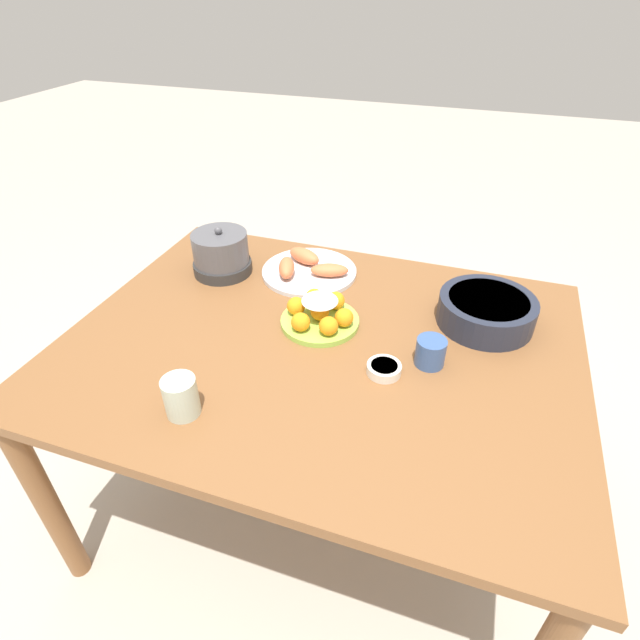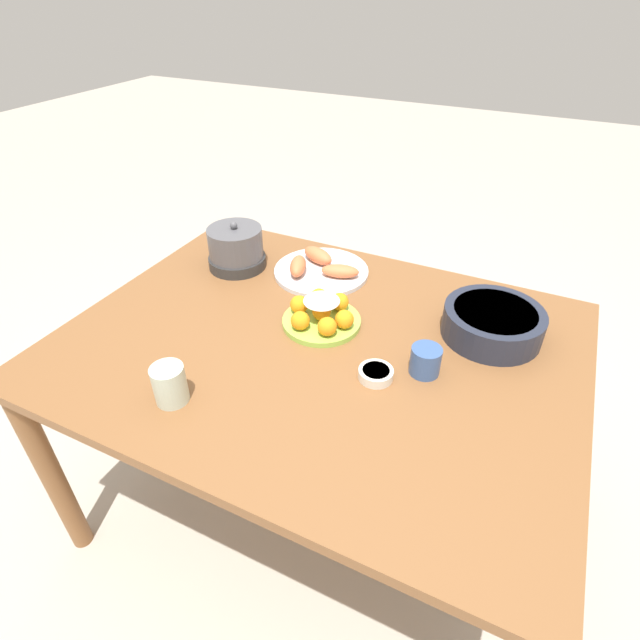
% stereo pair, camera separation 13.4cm
% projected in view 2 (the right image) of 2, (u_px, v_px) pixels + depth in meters
% --- Properties ---
extents(ground_plane, '(12.00, 12.00, 0.00)m').
position_uv_depth(ground_plane, '(319.00, 499.00, 1.74)').
color(ground_plane, '#B2A899').
extents(dining_table, '(1.34, 1.03, 0.70)m').
position_uv_depth(dining_table, '(318.00, 364.00, 1.38)').
color(dining_table, brown).
rests_on(dining_table, ground_plane).
extents(cake_plate, '(0.22, 0.22, 0.09)m').
position_uv_depth(cake_plate, '(322.00, 314.00, 1.37)').
color(cake_plate, '#99CC4C').
rests_on(cake_plate, dining_table).
extents(serving_bowl, '(0.26, 0.26, 0.08)m').
position_uv_depth(serving_bowl, '(493.00, 322.00, 1.32)').
color(serving_bowl, '#232838').
rests_on(serving_bowl, dining_table).
extents(sauce_bowl, '(0.08, 0.08, 0.03)m').
position_uv_depth(sauce_bowl, '(376.00, 373.00, 1.20)').
color(sauce_bowl, silver).
rests_on(sauce_bowl, dining_table).
extents(seafood_platter, '(0.30, 0.30, 0.07)m').
position_uv_depth(seafood_platter, '(320.00, 268.00, 1.60)').
color(seafood_platter, silver).
rests_on(seafood_platter, dining_table).
extents(cup_near, '(0.08, 0.08, 0.09)m').
position_uv_depth(cup_near, '(170.00, 384.00, 1.12)').
color(cup_near, beige).
rests_on(cup_near, dining_table).
extents(cup_far, '(0.07, 0.07, 0.07)m').
position_uv_depth(cup_far, '(425.00, 362.00, 1.20)').
color(cup_far, '#38568E').
rests_on(cup_far, dining_table).
extents(warming_pot, '(0.19, 0.19, 0.16)m').
position_uv_depth(warming_pot, '(236.00, 248.00, 1.62)').
color(warming_pot, '#2D2D2D').
rests_on(warming_pot, dining_table).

